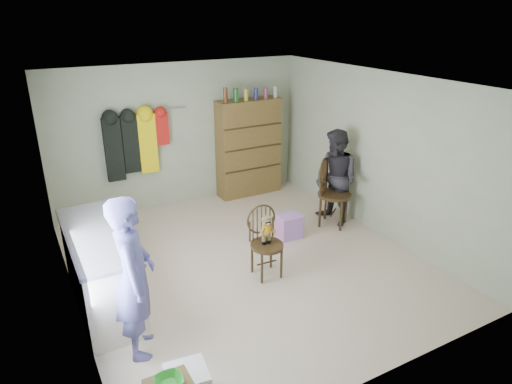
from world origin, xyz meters
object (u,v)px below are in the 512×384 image
counter (100,269)px  chair_front (265,236)px  dresser (249,147)px  chair_far (331,190)px

counter → chair_front: bearing=-10.1°
chair_front → dresser: dresser is taller
chair_front → dresser: size_ratio=0.47×
chair_front → chair_far: 1.86m
chair_far → dresser: bearing=67.5°
counter → chair_front: 2.06m
chair_front → dresser: bearing=69.1°
dresser → chair_far: bearing=-74.6°
counter → chair_far: 3.74m
counter → chair_far: bearing=6.9°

